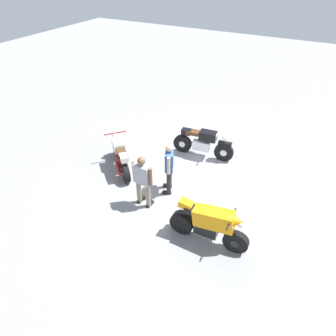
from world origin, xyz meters
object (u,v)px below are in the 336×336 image
motorcycle_orange_sportbike (210,223)px  person_in_blue_shirt (169,166)px  motorcycle_cream_vintage (120,156)px  person_in_gray_shirt (143,179)px  motorcycle_black_cruiser (203,143)px

motorcycle_orange_sportbike → person_in_blue_shirt: bearing=143.0°
motorcycle_cream_vintage → person_in_gray_shirt: person_in_gray_shirt is taller
motorcycle_cream_vintage → person_in_gray_shirt: 1.90m
motorcycle_cream_vintage → person_in_blue_shirt: person_in_blue_shirt is taller
person_in_blue_shirt → motorcycle_cream_vintage: bearing=-30.3°
person_in_gray_shirt → motorcycle_orange_sportbike: bearing=-95.1°
motorcycle_black_cruiser → person_in_blue_shirt: bearing=-100.2°
motorcycle_black_cruiser → person_in_gray_shirt: (2.98, -0.48, 0.37)m
motorcycle_black_cruiser → motorcycle_cream_vintage: 2.77m
person_in_gray_shirt → person_in_blue_shirt: size_ratio=0.99×
motorcycle_black_cruiser → motorcycle_cream_vintage: size_ratio=1.34×
motorcycle_black_cruiser → person_in_blue_shirt: person_in_blue_shirt is taller
motorcycle_orange_sportbike → person_in_gray_shirt: (-0.34, -2.03, 0.30)m
motorcycle_black_cruiser → person_in_blue_shirt: 2.17m
motorcycle_orange_sportbike → person_in_blue_shirt: 2.09m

